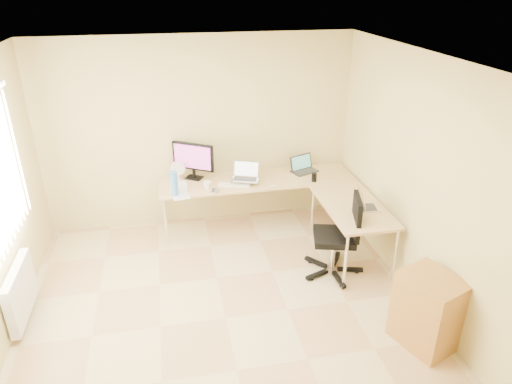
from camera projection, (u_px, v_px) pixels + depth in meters
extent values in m
plane|color=#CDB581|center=(226.00, 318.00, 4.84)|extent=(4.50, 4.50, 0.00)
plane|color=white|center=(217.00, 65.00, 3.73)|extent=(4.50, 4.50, 0.00)
plane|color=tan|center=(199.00, 133.00, 6.28)|extent=(4.50, 0.00, 4.50)
plane|color=tan|center=(428.00, 189.00, 4.67)|extent=(0.00, 4.50, 4.50)
cube|color=tan|center=(258.00, 203.00, 6.46)|extent=(2.65, 0.70, 0.73)
cube|color=tan|center=(351.00, 231.00, 5.75)|extent=(0.70, 1.30, 0.73)
cube|color=black|center=(193.00, 161.00, 6.21)|extent=(0.61, 0.48, 0.51)
cube|color=#147267|center=(250.00, 177.00, 6.29)|extent=(0.24, 0.30, 0.04)
cube|color=#B1B1B1|center=(245.00, 172.00, 6.12)|extent=(0.44, 0.39, 0.23)
cube|color=black|center=(305.00, 164.00, 6.48)|extent=(0.43, 0.38, 0.23)
cube|color=white|center=(234.00, 185.00, 6.10)|extent=(0.43, 0.23, 0.02)
ellipsoid|color=silver|center=(273.00, 186.00, 6.06)|extent=(0.09, 0.06, 0.03)
imported|color=white|center=(207.00, 185.00, 6.01)|extent=(0.11, 0.11, 0.09)
cylinder|color=silver|center=(215.00, 191.00, 5.92)|extent=(0.15, 0.15, 0.03)
cylinder|color=#3D7EC7|center=(174.00, 184.00, 5.76)|extent=(0.10, 0.10, 0.32)
cube|color=silver|center=(180.00, 195.00, 5.84)|extent=(0.25, 0.33, 0.01)
cube|color=silver|center=(179.00, 186.00, 6.02)|extent=(0.21, 0.17, 0.07)
cylinder|color=silver|center=(178.00, 171.00, 6.23)|extent=(0.21, 0.21, 0.25)
cylinder|color=black|center=(314.00, 177.00, 6.20)|extent=(0.08, 0.08, 0.12)
cube|color=silver|center=(369.00, 201.00, 5.48)|extent=(0.33, 0.28, 0.19)
cube|color=black|center=(334.00, 236.00, 5.38)|extent=(0.75, 0.75, 1.02)
cube|color=brown|center=(428.00, 312.00, 4.39)|extent=(0.62, 0.68, 0.77)
cube|color=white|center=(21.00, 292.00, 4.68)|extent=(0.09, 0.80, 0.55)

